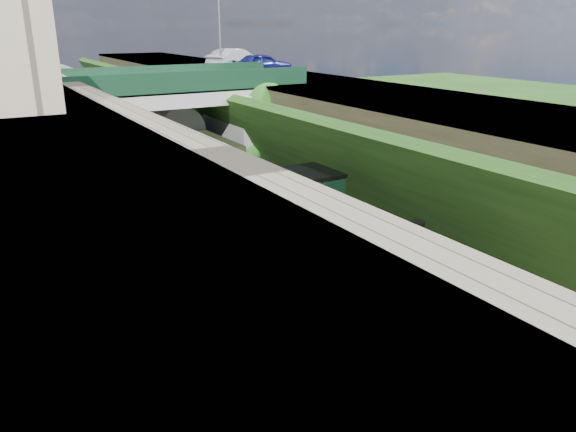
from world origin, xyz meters
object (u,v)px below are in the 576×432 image
object	(u,v)px
locomotive	(342,244)
car_silver	(235,59)
tree	(263,110)
car_blue	(263,64)
lamppost	(220,27)
tender	(254,200)
road_bridge	(176,121)

from	to	relation	value
locomotive	car_silver	bearing A→B (deg)	73.18
tree	car_blue	size ratio (longest dim) A/B	1.48
lamppost	tender	bearing A→B (deg)	-109.39
car_silver	locomotive	world-z (taller)	car_silver
road_bridge	tree	world-z (taller)	road_bridge
car_blue	tender	world-z (taller)	car_blue
lamppost	car_blue	bearing A→B (deg)	-62.42
road_bridge	lamppost	distance (m)	11.12
lamppost	tender	distance (m)	19.96
road_bridge	car_silver	xyz separation A→B (m)	(8.17, 8.83, 3.01)
lamppost	car_silver	bearing A→B (deg)	39.97
road_bridge	tender	xyz separation A→B (m)	(0.26, -9.97, -2.46)
locomotive	tender	distance (m)	7.37
road_bridge	car_blue	xyz separation A→B (m)	(8.11, 3.91, 2.93)
road_bridge	locomotive	bearing A→B (deg)	-89.15
road_bridge	tender	world-z (taller)	road_bridge
car_blue	car_silver	size ratio (longest dim) A/B	0.88
car_blue	tender	distance (m)	16.83
tree	car_silver	distance (m)	11.62
tree	car_blue	bearing A→B (deg)	62.32
lamppost	tender	world-z (taller)	lamppost
lamppost	car_silver	xyz separation A→B (m)	(1.83, 1.53, -2.48)
tree	road_bridge	bearing A→B (deg)	157.37
lamppost	locomotive	xyz separation A→B (m)	(-6.08, -24.63, -7.67)
lamppost	car_silver	distance (m)	3.44
tree	car_blue	xyz separation A→B (m)	(3.14, 5.98, 2.36)
car_silver	road_bridge	bearing A→B (deg)	111.30
car_blue	tender	size ratio (longest dim) A/B	0.74
road_bridge	tree	size ratio (longest dim) A/B	2.42
car_blue	tender	xyz separation A→B (m)	(-7.85, -13.88, -5.39)
car_blue	locomotive	size ratio (longest dim) A/B	0.44
tree	tender	world-z (taller)	tree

